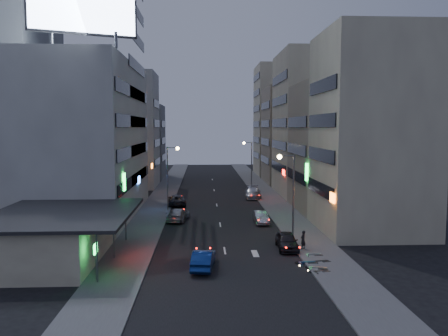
{
  "coord_description": "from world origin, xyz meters",
  "views": [
    {
      "loc": [
        -1.81,
        -32.55,
        10.57
      ],
      "look_at": [
        0.62,
        18.25,
        5.79
      ],
      "focal_mm": 35.0,
      "sensor_mm": 36.0,
      "label": 1
    }
  ],
  "objects": [
    {
      "name": "street_lamp_right_far",
      "position": [
        5.9,
        40.0,
        5.36
      ],
      "size": [
        1.6,
        0.44,
        8.02
      ],
      "color": "#595B60",
      "rests_on": "sidewalk_right"
    },
    {
      "name": "white_building",
      "position": [
        -17.0,
        20.0,
        9.0
      ],
      "size": [
        14.0,
        24.0,
        18.0
      ],
      "primitive_type": "cube",
      "color": "#B6B6B1",
      "rests_on": "ground"
    },
    {
      "name": "scooter_blue",
      "position": [
        6.89,
        0.31,
        0.72
      ],
      "size": [
        0.74,
        2.0,
        1.21
      ],
      "primitive_type": null,
      "rotation": [
        0.0,
        0.0,
        1.61
      ],
      "color": "navy",
      "rests_on": "sidewalk_right"
    },
    {
      "name": "road_car_blue",
      "position": [
        -1.83,
        -0.62,
        0.7
      ],
      "size": [
        1.97,
        4.4,
        1.4
      ],
      "primitive_type": "imported",
      "rotation": [
        0.0,
        0.0,
        3.03
      ],
      "color": "navy",
      "rests_on": "ground"
    },
    {
      "name": "street_lamp_left",
      "position": [
        -5.9,
        22.0,
        5.36
      ],
      "size": [
        1.6,
        0.44,
        8.02
      ],
      "color": "#595B60",
      "rests_on": "sidewalk_left"
    },
    {
      "name": "shophouse_near",
      "position": [
        15.0,
        10.5,
        10.0
      ],
      "size": [
        10.0,
        11.0,
        20.0
      ],
      "primitive_type": "cube",
      "color": "beige",
      "rests_on": "ground"
    },
    {
      "name": "far_left_a",
      "position": [
        -15.5,
        45.0,
        10.0
      ],
      "size": [
        11.0,
        10.0,
        20.0
      ],
      "primitive_type": "cube",
      "color": "#B6B6B1",
      "rests_on": "ground"
    },
    {
      "name": "scooter_black_a",
      "position": [
        7.29,
        -1.69,
        0.65
      ],
      "size": [
        0.97,
        1.83,
        1.06
      ],
      "primitive_type": null,
      "rotation": [
        0.0,
        0.0,
        1.8
      ],
      "color": "black",
      "rests_on": "sidewalk_right"
    },
    {
      "name": "scooter_black_b",
      "position": [
        7.99,
        0.61,
        0.68
      ],
      "size": [
        0.92,
        1.92,
        1.12
      ],
      "primitive_type": null,
      "rotation": [
        0.0,
        0.0,
        1.74
      ],
      "color": "black",
      "rests_on": "sidewalk_right"
    },
    {
      "name": "food_court",
      "position": [
        -13.9,
        2.0,
        1.98
      ],
      "size": [
        11.0,
        13.0,
        3.88
      ],
      "color": "beige",
      "rests_on": "ground"
    },
    {
      "name": "sidewalk_right",
      "position": [
        8.0,
        30.0,
        0.06
      ],
      "size": [
        4.0,
        120.0,
        0.12
      ],
      "primitive_type": "cube",
      "color": "#4C4C4F",
      "rests_on": "ground"
    },
    {
      "name": "person",
      "position": [
        6.73,
        3.79,
        0.92
      ],
      "size": [
        0.69,
        0.68,
        1.61
      ],
      "primitive_type": "imported",
      "rotation": [
        0.0,
        0.0,
        3.91
      ],
      "color": "black",
      "rests_on": "sidewalk_right"
    },
    {
      "name": "grey_tower",
      "position": [
        -26.0,
        23.0,
        17.0
      ],
      "size": [
        10.0,
        14.0,
        34.0
      ],
      "primitive_type": "cube",
      "color": "slate",
      "rests_on": "ground"
    },
    {
      "name": "billboard",
      "position": [
        -12.99,
        9.97,
        21.66
      ],
      "size": [
        9.52,
        3.75,
        6.2
      ],
      "rotation": [
        0.0,
        0.0,
        0.35
      ],
      "color": "#595B60",
      "rests_on": "white_building"
    },
    {
      "name": "ground",
      "position": [
        0.0,
        0.0,
        0.0
      ],
      "size": [
        180.0,
        180.0,
        0.0
      ],
      "primitive_type": "plane",
      "color": "black",
      "rests_on": "ground"
    },
    {
      "name": "parked_car_left",
      "position": [
        -5.46,
        26.12,
        0.71
      ],
      "size": [
        2.89,
        5.32,
        1.42
      ],
      "primitive_type": "imported",
      "rotation": [
        0.0,
        0.0,
        3.25
      ],
      "color": "#28292E",
      "rests_on": "ground"
    },
    {
      "name": "road_car_silver",
      "position": [
        -4.68,
        16.25,
        0.7
      ],
      "size": [
        2.7,
        5.05,
        1.39
      ],
      "primitive_type": "imported",
      "rotation": [
        0.0,
        0.0,
        2.98
      ],
      "color": "#979A9E",
      "rests_on": "ground"
    },
    {
      "name": "far_right_b",
      "position": [
        16.0,
        64.0,
        12.0
      ],
      "size": [
        12.0,
        12.0,
        24.0
      ],
      "primitive_type": "cube",
      "color": "beige",
      "rests_on": "ground"
    },
    {
      "name": "scooter_silver_b",
      "position": [
        7.91,
        2.28,
        0.7
      ],
      "size": [
        0.64,
        1.89,
        1.16
      ],
      "primitive_type": null,
      "rotation": [
        0.0,
        0.0,
        1.56
      ],
      "color": "#B3B7BB",
      "rests_on": "sidewalk_right"
    },
    {
      "name": "parked_car_right_mid",
      "position": [
        4.51,
        14.57,
        0.66
      ],
      "size": [
        1.49,
        4.03,
        1.32
      ],
      "primitive_type": "imported",
      "rotation": [
        0.0,
        0.0,
        0.03
      ],
      "color": "#A5A8AD",
      "rests_on": "ground"
    },
    {
      "name": "parked_car_right_near",
      "position": [
        5.42,
        4.24,
        0.72
      ],
      "size": [
        1.89,
        4.32,
        1.45
      ],
      "primitive_type": "imported",
      "rotation": [
        0.0,
        0.0,
        -0.04
      ],
      "color": "black",
      "rests_on": "ground"
    },
    {
      "name": "far_left_b",
      "position": [
        -16.0,
        58.0,
        7.5
      ],
      "size": [
        12.0,
        10.0,
        15.0
      ],
      "primitive_type": "cube",
      "color": "slate",
      "rests_on": "ground"
    },
    {
      "name": "shophouse_far",
      "position": [
        15.0,
        35.0,
        11.0
      ],
      "size": [
        10.0,
        14.0,
        22.0
      ],
      "primitive_type": "cube",
      "color": "beige",
      "rests_on": "ground"
    },
    {
      "name": "parked_car_right_far",
      "position": [
        5.6,
        31.69,
        0.81
      ],
      "size": [
        2.65,
        5.73,
        1.62
      ],
      "primitive_type": "imported",
      "rotation": [
        0.0,
        0.0,
        -0.07
      ],
      "color": "#A4A6AD",
      "rests_on": "ground"
    },
    {
      "name": "far_right_a",
      "position": [
        15.5,
        50.0,
        9.0
      ],
      "size": [
        11.0,
        12.0,
        18.0
      ],
      "primitive_type": "cube",
      "color": "gray",
      "rests_on": "ground"
    },
    {
      "name": "street_lamp_right_near",
      "position": [
        5.9,
        6.0,
        5.36
      ],
      "size": [
        1.6,
        0.44,
        8.02
      ],
      "color": "#595B60",
      "rests_on": "sidewalk_right"
    },
    {
      "name": "sidewalk_left",
      "position": [
        -8.0,
        30.0,
        0.06
      ],
      "size": [
        4.0,
        120.0,
        0.12
      ],
      "primitive_type": "cube",
      "color": "#4C4C4F",
      "rests_on": "ground"
    },
    {
      "name": "shophouse_mid",
      "position": [
        15.5,
        22.0,
        8.0
      ],
      "size": [
        11.0,
        12.0,
        16.0
      ],
      "primitive_type": "cube",
      "color": "gray",
      "rests_on": "ground"
    },
    {
      "name": "scooter_silver_a",
      "position": [
        7.42,
        -1.29,
        0.73
      ],
      "size": [
        1.18,
        2.1,
        1.22
      ],
      "primitive_type": null,
      "rotation": [
        0.0,
        0.0,
        1.3
      ],
      "color": "#9D9FA4",
      "rests_on": "sidewalk_right"
    }
  ]
}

